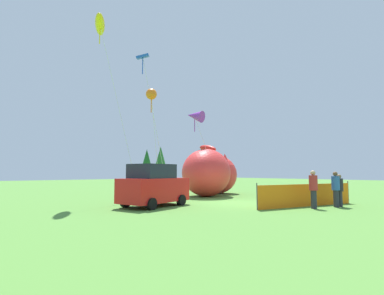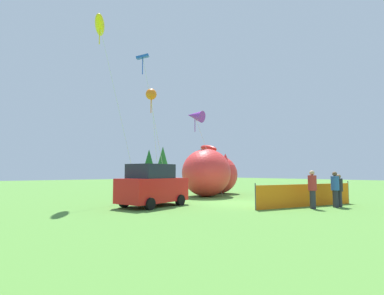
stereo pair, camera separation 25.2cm
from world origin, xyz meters
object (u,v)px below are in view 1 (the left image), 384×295
parked_car (154,186)px  kite_red_lizard (208,149)px  kite_yellow_hero (100,25)px  inflatable_cat (211,174)px  spectator_in_blue_shirt (336,188)px  folding_chair (279,191)px  kite_blue_box (143,60)px  kite_orange_flower (151,95)px  spectator_in_red_shirt (340,189)px  spectator_in_white_shirt (313,188)px  kite_purple_delta (195,116)px

parked_car → kite_red_lizard: 12.72m
parked_car → kite_yellow_hero: size_ratio=0.36×
inflatable_cat → kite_red_lizard: bearing=20.3°
inflatable_cat → spectator_in_blue_shirt: 9.99m
folding_chair → spectator_in_blue_shirt: 5.01m
kite_red_lizard → folding_chair: bearing=-99.6°
kite_yellow_hero → kite_blue_box: bearing=1.6°
spectator_in_blue_shirt → kite_orange_flower: 12.87m
spectator_in_blue_shirt → kite_yellow_hero: bearing=127.1°
kite_blue_box → folding_chair: bearing=-43.4°
folding_chair → kite_orange_flower: size_ratio=0.12×
spectator_in_red_shirt → spectator_in_white_shirt: spectator_in_white_shirt is taller
kite_purple_delta → spectator_in_blue_shirt: bearing=-88.9°
inflatable_cat → kite_orange_flower: size_ratio=0.97×
spectator_in_red_shirt → kite_orange_flower: bearing=117.6°
kite_red_lizard → spectator_in_white_shirt: bearing=-110.4°
parked_car → folding_chair: 9.11m
parked_car → kite_blue_box: kite_blue_box is taller
kite_blue_box → kite_orange_flower: kite_blue_box is taller
kite_blue_box → kite_yellow_hero: 3.64m
folding_chair → kite_red_lizard: 9.39m
spectator_in_white_shirt → parked_car: bearing=133.1°
inflatable_cat → spectator_in_white_shirt: size_ratio=3.85×
kite_blue_box → kite_yellow_hero: kite_yellow_hero is taller
kite_red_lizard → kite_yellow_hero: kite_yellow_hero is taller
spectator_in_red_shirt → kite_yellow_hero: kite_yellow_hero is taller
inflatable_cat → kite_yellow_hero: kite_yellow_hero is taller
kite_red_lizard → kite_orange_flower: bearing=-159.5°
folding_chair → spectator_in_red_shirt: spectator_in_red_shirt is taller
kite_purple_delta → kite_red_lizard: size_ratio=1.54×
folding_chair → spectator_in_white_shirt: spectator_in_white_shirt is taller
spectator_in_red_shirt → kite_blue_box: (-5.41, 11.18, 8.99)m
kite_purple_delta → parked_car: bearing=-146.2°
kite_blue_box → kite_purple_delta: bearing=-0.9°
spectator_in_white_shirt → kite_yellow_hero: size_ratio=0.16×
spectator_in_white_shirt → kite_yellow_hero: bearing=123.1°
spectator_in_blue_shirt → kite_red_lizard: (3.28, 13.24, 3.02)m
kite_red_lizard → inflatable_cat: bearing=-130.3°
spectator_in_blue_shirt → kite_yellow_hero: size_ratio=0.16×
inflatable_cat → kite_blue_box: (-5.55, 1.19, 8.27)m
spectator_in_white_shirt → kite_blue_box: 14.35m
folding_chair → kite_yellow_hero: (-10.20, 6.41, 10.86)m
spectator_in_red_shirt → kite_yellow_hero: size_ratio=0.14×
inflatable_cat → kite_purple_delta: kite_purple_delta is taller
kite_orange_flower → kite_red_lizard: bearing=20.5°
folding_chair → spectator_in_blue_shirt: size_ratio=0.48×
parked_car → spectator_in_white_shirt: parked_car is taller
spectator_in_red_shirt → kite_purple_delta: bearing=92.9°
spectator_in_white_shirt → kite_purple_delta: (1.26, 10.61, 5.34)m
kite_blue_box → kite_orange_flower: (0.09, -1.00, -2.76)m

